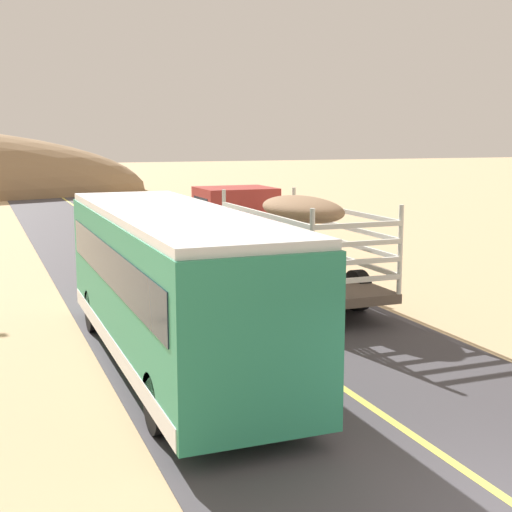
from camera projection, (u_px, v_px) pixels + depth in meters
livestock_truck at (258, 227)px, 22.97m from camera, size 2.53×9.70×3.02m
bus at (172, 283)px, 14.55m from camera, size 2.54×10.00×3.21m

